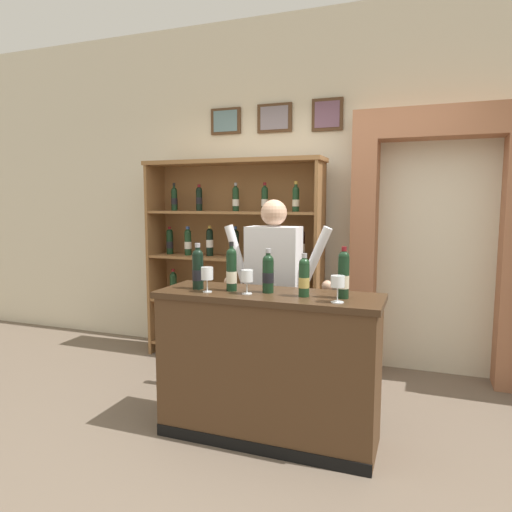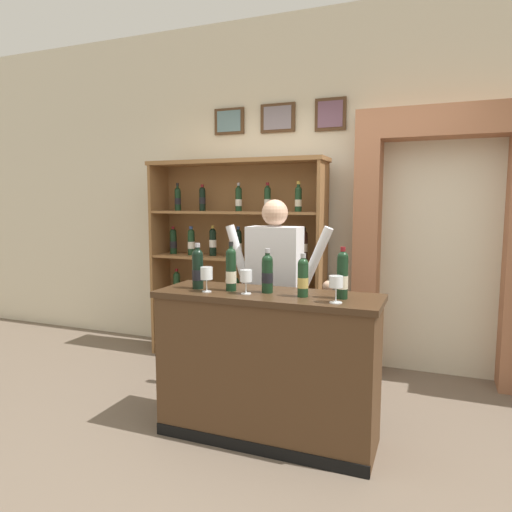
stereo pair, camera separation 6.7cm
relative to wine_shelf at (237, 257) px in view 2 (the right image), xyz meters
name	(u,v)px [view 2 (the right image)]	position (x,y,z in m)	size (l,w,h in m)	color
ground_plane	(271,439)	(0.86, -1.40, -1.04)	(14.00, 14.00, 0.02)	#6B5B4C
back_wall	(332,190)	(0.86, 0.35, 0.66)	(12.00, 0.19, 3.38)	beige
wine_shelf	(237,257)	(0.00, 0.00, 0.00)	(1.80, 0.38, 1.98)	olive
archway_doorway	(440,233)	(1.86, 0.21, 0.27)	(1.45, 0.45, 2.37)	#9E6647
tasting_counter	(267,366)	(0.83, -1.40, -0.54)	(1.47, 0.50, 0.99)	#4C331E
shopkeeper	(275,279)	(0.68, -0.82, -0.05)	(0.88, 0.22, 1.59)	#2D3347
tasting_bottle_rosso	(198,268)	(0.34, -1.43, 0.10)	(0.08, 0.08, 0.31)	black
tasting_bottle_prosecco	(231,269)	(0.58, -1.41, 0.10)	(0.07, 0.07, 0.33)	black
tasting_bottle_super_tuscan	(267,273)	(0.83, -1.39, 0.09)	(0.07, 0.07, 0.29)	black
tasting_bottle_vin_santo	(303,277)	(1.08, -1.43, 0.08)	(0.07, 0.07, 0.27)	#19381E
tasting_bottle_brunello	(342,275)	(1.32, -1.40, 0.11)	(0.07, 0.07, 0.32)	black
wine_glass_left	(336,283)	(1.31, -1.53, 0.08)	(0.08, 0.08, 0.16)	silver
wine_glass_center	(246,277)	(0.72, -1.48, 0.07)	(0.08, 0.08, 0.16)	silver
wine_glass_right	(207,274)	(0.45, -1.51, 0.08)	(0.08, 0.08, 0.17)	silver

